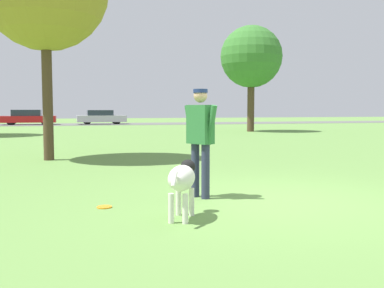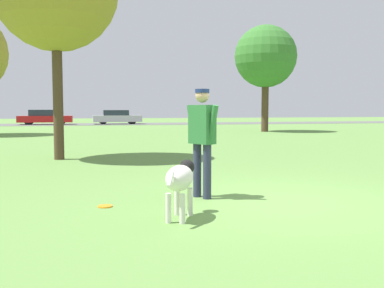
# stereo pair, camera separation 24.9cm
# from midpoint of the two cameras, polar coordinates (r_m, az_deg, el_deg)

# --- Properties ---
(ground_plane) EXTENTS (120.00, 120.00, 0.00)m
(ground_plane) POSITION_cam_midpoint_polar(r_m,az_deg,el_deg) (6.95, 11.56, -7.15)
(ground_plane) COLOR #608C42
(far_road_strip) EXTENTS (120.00, 6.00, 0.01)m
(far_road_strip) POSITION_cam_midpoint_polar(r_m,az_deg,el_deg) (41.21, -9.07, 2.52)
(far_road_strip) COLOR #5B5B59
(far_road_strip) RESTS_ON ground_plane
(person) EXTENTS (0.41, 0.64, 1.70)m
(person) POSITION_cam_midpoint_polar(r_m,az_deg,el_deg) (6.96, 2.32, 1.32)
(person) COLOR #2D334C
(person) RESTS_ON ground_plane
(dog) EXTENTS (0.60, 0.98, 0.71)m
(dog) POSITION_cam_midpoint_polar(r_m,az_deg,el_deg) (5.69, -0.22, -4.50)
(dog) COLOR silver
(dog) RESTS_ON ground_plane
(frisbee) EXTENTS (0.21, 0.21, 0.02)m
(frisbee) POSITION_cam_midpoint_polar(r_m,az_deg,el_deg) (6.54, -9.90, -7.79)
(frisbee) COLOR orange
(frisbee) RESTS_ON ground_plane
(tree_far_right) EXTENTS (3.73, 3.73, 6.40)m
(tree_far_right) POSITION_cam_midpoint_polar(r_m,az_deg,el_deg) (27.84, 9.59, 10.86)
(tree_far_right) COLOR #4C3826
(tree_far_right) RESTS_ON ground_plane
(parked_car_red) EXTENTS (4.61, 1.83, 1.30)m
(parked_car_red) POSITION_cam_midpoint_polar(r_m,az_deg,el_deg) (41.46, -18.00, 3.24)
(parked_car_red) COLOR red
(parked_car_red) RESTS_ON ground_plane
(parked_car_silver) EXTENTS (4.33, 1.86, 1.27)m
(parked_car_silver) POSITION_cam_midpoint_polar(r_m,az_deg,el_deg) (41.10, -9.35, 3.38)
(parked_car_silver) COLOR #B7B7BC
(parked_car_silver) RESTS_ON ground_plane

